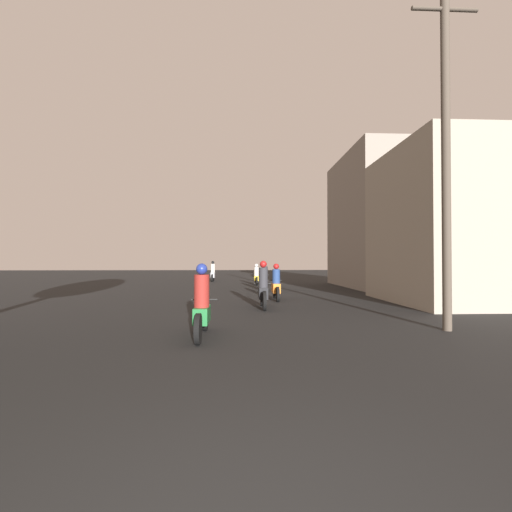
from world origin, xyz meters
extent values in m
cylinder|color=black|center=(-0.87, 6.55, 0.30)|extent=(0.10, 0.61, 0.61)
cylinder|color=black|center=(-0.87, 5.19, 0.30)|extent=(0.10, 0.61, 0.61)
cube|color=#1E6B33|center=(-0.87, 5.87, 0.48)|extent=(0.30, 0.82, 0.35)
cylinder|color=black|center=(-0.87, 6.31, 0.75)|extent=(0.60, 0.04, 0.04)
cylinder|color=maroon|center=(-0.87, 5.78, 1.00)|extent=(0.32, 0.32, 0.69)
sphere|color=navy|center=(-0.87, 5.78, 1.46)|extent=(0.24, 0.24, 0.24)
cylinder|color=black|center=(0.74, 10.96, 0.32)|extent=(0.10, 0.65, 0.65)
cylinder|color=black|center=(0.74, 9.65, 0.32)|extent=(0.10, 0.65, 0.65)
cube|color=black|center=(0.74, 10.31, 0.52)|extent=(0.30, 0.73, 0.39)
cylinder|color=black|center=(0.74, 10.73, 0.82)|extent=(0.60, 0.04, 0.04)
cylinder|color=#2D2D33|center=(0.74, 10.23, 1.06)|extent=(0.32, 0.32, 0.68)
sphere|color=#A51919|center=(0.74, 10.23, 1.52)|extent=(0.24, 0.24, 0.24)
cylinder|color=black|center=(1.44, 13.39, 0.30)|extent=(0.10, 0.61, 0.61)
cylinder|color=black|center=(1.44, 12.05, 0.30)|extent=(0.10, 0.61, 0.61)
cube|color=orange|center=(1.44, 12.72, 0.50)|extent=(0.30, 0.90, 0.40)
cylinder|color=black|center=(1.44, 13.16, 0.80)|extent=(0.60, 0.04, 0.04)
cylinder|color=navy|center=(1.44, 12.63, 0.99)|extent=(0.32, 0.32, 0.59)
sphere|color=#A51919|center=(1.44, 12.63, 1.41)|extent=(0.24, 0.24, 0.24)
cylinder|color=black|center=(1.29, 17.93, 0.34)|extent=(0.10, 0.68, 0.68)
cylinder|color=black|center=(1.29, 16.62, 0.34)|extent=(0.10, 0.68, 0.68)
cube|color=#1E389E|center=(1.29, 17.27, 0.54)|extent=(0.30, 0.72, 0.41)
cylinder|color=black|center=(1.29, 17.70, 0.84)|extent=(0.60, 0.04, 0.04)
cylinder|color=#2D2D33|center=(1.29, 17.20, 1.04)|extent=(0.32, 0.32, 0.59)
sphere|color=#A51919|center=(1.29, 17.20, 1.46)|extent=(0.24, 0.24, 0.24)
cylinder|color=black|center=(1.04, 22.43, 0.29)|extent=(0.10, 0.58, 0.58)
cylinder|color=black|center=(1.04, 21.04, 0.29)|extent=(0.10, 0.58, 0.58)
cube|color=gold|center=(1.04, 21.73, 0.46)|extent=(0.30, 0.91, 0.33)
cylinder|color=black|center=(1.04, 22.19, 0.72)|extent=(0.60, 0.04, 0.04)
cylinder|color=silver|center=(1.04, 21.64, 0.91)|extent=(0.32, 0.32, 0.59)
sphere|color=silver|center=(1.04, 21.64, 1.33)|extent=(0.24, 0.24, 0.24)
cylinder|color=black|center=(-2.24, 26.58, 0.30)|extent=(0.10, 0.60, 0.60)
cylinder|color=black|center=(-2.24, 25.27, 0.30)|extent=(0.10, 0.60, 0.60)
cube|color=#ADADB2|center=(-2.24, 25.92, 0.51)|extent=(0.30, 0.85, 0.42)
cylinder|color=black|center=(-2.24, 26.35, 0.82)|extent=(0.60, 0.04, 0.04)
cylinder|color=silver|center=(-2.24, 25.84, 1.06)|extent=(0.32, 0.32, 0.68)
sphere|color=black|center=(-2.24, 25.84, 1.52)|extent=(0.24, 0.24, 0.24)
cube|color=gray|center=(8.26, 11.54, 3.01)|extent=(4.75, 5.73, 6.03)
cube|color=gray|center=(8.81, 19.90, 4.17)|extent=(4.65, 7.84, 8.34)
cylinder|color=#4C4238|center=(4.80, 6.27, 4.06)|extent=(0.20, 0.20, 8.12)
cylinder|color=#4C4238|center=(4.80, 6.27, 7.62)|extent=(1.60, 0.10, 0.10)
camera|label=1|loc=(-0.04, -1.54, 1.63)|focal=24.00mm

